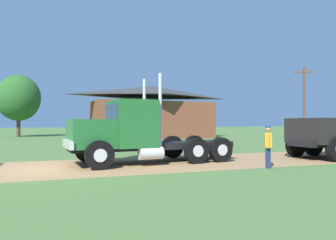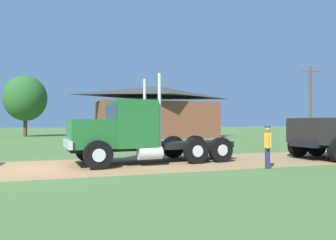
{
  "view_description": "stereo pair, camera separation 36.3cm",
  "coord_description": "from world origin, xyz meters",
  "px_view_note": "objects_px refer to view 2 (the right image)",
  "views": [
    {
      "loc": [
        0.45,
        -12.84,
        1.79
      ],
      "look_at": [
        5.1,
        0.5,
        1.89
      ],
      "focal_mm": 33.27,
      "sensor_mm": 36.0,
      "label": 1
    },
    {
      "loc": [
        0.8,
        -12.96,
        1.79
      ],
      "look_at": [
        5.1,
        0.5,
        1.89
      ],
      "focal_mm": 33.27,
      "sensor_mm": 36.0,
      "label": 2
    }
  ],
  "objects_px": {
    "visitor_walking_mid": "(268,145)",
    "shed_building": "(157,113)",
    "truck_foreground_white": "(131,134)",
    "utility_pole_near": "(311,100)"
  },
  "relations": [
    {
      "from": "truck_foreground_white",
      "to": "visitor_walking_mid",
      "type": "distance_m",
      "value": 5.67
    },
    {
      "from": "visitor_walking_mid",
      "to": "utility_pole_near",
      "type": "distance_m",
      "value": 28.05
    },
    {
      "from": "truck_foreground_white",
      "to": "shed_building",
      "type": "height_order",
      "value": "shed_building"
    },
    {
      "from": "truck_foreground_white",
      "to": "visitor_walking_mid",
      "type": "xyz_separation_m",
      "value": [
        4.79,
        -3.02,
        -0.41
      ]
    },
    {
      "from": "visitor_walking_mid",
      "to": "truck_foreground_white",
      "type": "bearing_deg",
      "value": 147.81
    },
    {
      "from": "shed_building",
      "to": "utility_pole_near",
      "type": "relative_size",
      "value": 1.69
    },
    {
      "from": "visitor_walking_mid",
      "to": "shed_building",
      "type": "xyz_separation_m",
      "value": [
        2.27,
        24.13,
        1.99
      ]
    },
    {
      "from": "shed_building",
      "to": "utility_pole_near",
      "type": "height_order",
      "value": "utility_pole_near"
    },
    {
      "from": "visitor_walking_mid",
      "to": "utility_pole_near",
      "type": "xyz_separation_m",
      "value": [
        19.87,
        19.48,
        3.57
      ]
    },
    {
      "from": "utility_pole_near",
      "to": "visitor_walking_mid",
      "type": "bearing_deg",
      "value": -135.57
    }
  ]
}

